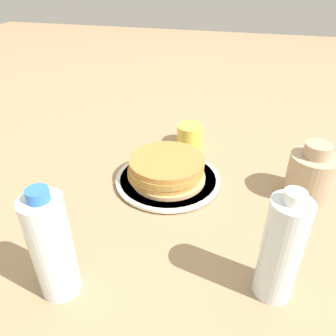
{
  "coord_description": "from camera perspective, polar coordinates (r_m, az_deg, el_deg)",
  "views": [
    {
      "loc": [
        -0.15,
        0.67,
        0.47
      ],
      "look_at": [
        0.02,
        0.03,
        0.04
      ],
      "focal_mm": 35.0,
      "sensor_mm": 36.0,
      "label": 1
    }
  ],
  "objects": [
    {
      "name": "water_bottle_near",
      "position": [
        0.55,
        -19.6,
        -12.8
      ],
      "size": [
        0.06,
        0.06,
        0.2
      ],
      "color": "silver",
      "rests_on": "ground_plane"
    },
    {
      "name": "plate",
      "position": [
        0.81,
        -0.0,
        -1.96
      ],
      "size": [
        0.26,
        0.26,
        0.01
      ],
      "color": "silver",
      "rests_on": "ground_plane"
    },
    {
      "name": "cream_jug",
      "position": [
        0.8,
        23.67,
        -1.23
      ],
      "size": [
        0.11,
        0.11,
        0.14
      ],
      "color": "tan",
      "rests_on": "ground_plane"
    },
    {
      "name": "water_bottle_mid",
      "position": [
        0.54,
        19.1,
        -13.24
      ],
      "size": [
        0.06,
        0.06,
        0.2
      ],
      "color": "silver",
      "rests_on": "ground_plane"
    },
    {
      "name": "pancake_stack",
      "position": [
        0.79,
        -0.27,
        -0.13
      ],
      "size": [
        0.19,
        0.19,
        0.05
      ],
      "color": "#DBAC76",
      "rests_on": "plate"
    },
    {
      "name": "ground_plane",
      "position": [
        0.83,
        2.11,
        -1.54
      ],
      "size": [
        4.0,
        4.0,
        0.0
      ],
      "primitive_type": "plane",
      "color": "#9E7F5B"
    },
    {
      "name": "juice_glass",
      "position": [
        0.97,
        3.79,
        5.76
      ],
      "size": [
        0.08,
        0.08,
        0.06
      ],
      "color": "yellow",
      "rests_on": "ground_plane"
    }
  ]
}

